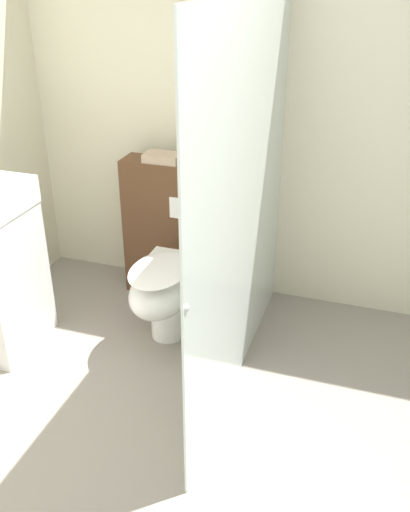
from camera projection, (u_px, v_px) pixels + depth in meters
The scene contains 8 objects.
ground_plane at pixel (108, 486), 2.57m from camera, with size 12.00×12.00×0.00m, color gray.
wall_back at pixel (230, 112), 3.60m from camera, with size 8.00×0.06×2.50m.
partition_panel at pixel (192, 232), 3.82m from camera, with size 0.93×0.22×0.96m.
shower_glass at pixel (245, 210), 2.83m from camera, with size 0.04×1.81×1.99m.
toilet at pixel (163, 292), 3.40m from camera, with size 0.35×0.60×0.53m.
hair_drier at pixel (215, 155), 3.50m from camera, with size 0.17×0.06×0.11m.
folded_towel at pixel (163, 158), 3.62m from camera, with size 0.23×0.15×0.05m.
spare_toilet_roll at pixel (210, 334), 3.52m from camera, with size 0.11×0.11×0.10m.
Camera 1 is at (0.98, -1.57, 2.11)m, focal length 40.00 mm.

